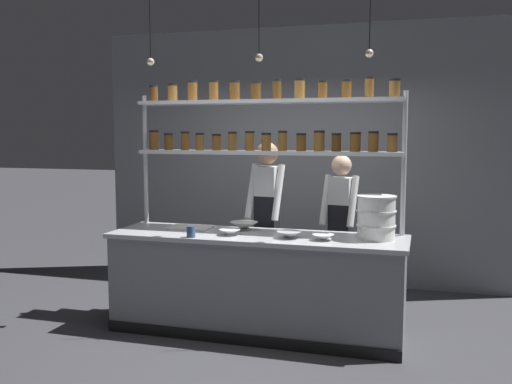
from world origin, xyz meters
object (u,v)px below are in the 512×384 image
at_px(prep_bowl_near_right, 230,232).
at_px(prep_bowl_center_back, 244,226).
at_px(chef_left, 267,214).
at_px(spice_shelf_unit, 267,131).
at_px(serving_cup_front, 191,232).
at_px(cutting_board, 190,228).
at_px(prep_bowl_center_front, 323,237).
at_px(container_stack, 376,217).
at_px(chef_center, 340,223).
at_px(prep_bowl_near_left, 289,235).

bearing_deg(prep_bowl_near_right, prep_bowl_center_back, 83.99).
xyz_separation_m(chef_left, prep_bowl_near_right, (-0.16, -0.69, -0.08)).
height_order(spice_shelf_unit, serving_cup_front, spice_shelf_unit).
bearing_deg(prep_bowl_center_back, serving_cup_front, -122.32).
distance_m(cutting_board, prep_bowl_center_back, 0.53).
relative_size(prep_bowl_near_right, serving_cup_front, 1.87).
height_order(spice_shelf_unit, cutting_board, spice_shelf_unit).
xyz_separation_m(spice_shelf_unit, prep_bowl_center_front, (0.63, -0.45, -0.92)).
bearing_deg(prep_bowl_center_front, chef_left, 135.06).
xyz_separation_m(spice_shelf_unit, cutting_board, (-0.70, -0.23, -0.93)).
height_order(chef_left, container_stack, chef_left).
bearing_deg(chef_center, serving_cup_front, -125.23).
height_order(cutting_board, serving_cup_front, serving_cup_front).
xyz_separation_m(cutting_board, serving_cup_front, (0.18, -0.41, 0.04)).
distance_m(chef_center, prep_bowl_near_right, 1.29).
xyz_separation_m(prep_bowl_center_front, serving_cup_front, (-1.15, -0.19, 0.03)).
bearing_deg(container_stack, cutting_board, 179.01).
bearing_deg(spice_shelf_unit, chef_center, 38.18).
xyz_separation_m(chef_center, cutting_board, (-1.35, -0.74, 0.00)).
distance_m(container_stack, prep_bowl_center_front, 0.50).
bearing_deg(serving_cup_front, cutting_board, 114.14).
xyz_separation_m(spice_shelf_unit, chef_left, (-0.07, 0.25, -0.84)).
relative_size(chef_center, prep_bowl_center_front, 8.49).
bearing_deg(chef_center, prep_bowl_near_left, -98.62).
distance_m(container_stack, prep_bowl_near_left, 0.78).
bearing_deg(cutting_board, prep_bowl_center_back, 12.34).
bearing_deg(prep_bowl_near_left, chef_left, 119.82).
relative_size(container_stack, prep_bowl_center_front, 2.01).
distance_m(chef_left, chef_center, 0.76).
distance_m(prep_bowl_center_front, prep_bowl_near_right, 0.86).
relative_size(prep_bowl_center_front, serving_cup_front, 1.85).
bearing_deg(prep_bowl_center_back, spice_shelf_unit, 32.12).
xyz_separation_m(chef_center, prep_bowl_center_back, (-0.84, -0.63, 0.03)).
bearing_deg(prep_bowl_center_front, prep_bowl_near_right, 179.69).
height_order(spice_shelf_unit, prep_bowl_near_right, spice_shelf_unit).
relative_size(chef_center, prep_bowl_near_left, 7.34).
bearing_deg(cutting_board, prep_bowl_near_left, -11.05).
distance_m(cutting_board, prep_bowl_near_right, 0.52).
bearing_deg(prep_bowl_center_front, prep_bowl_center_back, 158.32).
height_order(chef_left, chef_center, chef_left).
bearing_deg(chef_center, cutting_board, -141.08).
bearing_deg(cutting_board, chef_left, 37.01).
bearing_deg(chef_left, prep_bowl_near_left, -53.12).
distance_m(cutting_board, serving_cup_front, 0.45).
bearing_deg(prep_bowl_near_left, chef_center, 71.19).
distance_m(chef_left, container_stack, 1.24).
xyz_separation_m(chef_center, container_stack, (0.42, -0.77, 0.18)).
distance_m(chef_left, prep_bowl_center_back, 0.39).
distance_m(chef_center, prep_bowl_center_front, 0.95).
bearing_deg(chef_left, spice_shelf_unit, -68.29).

